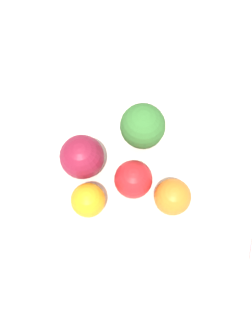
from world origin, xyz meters
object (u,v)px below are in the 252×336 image
apple_red (82,157)px  apple_green (133,179)px  orange_front (172,197)px  orange_back (88,200)px  broccoli (140,125)px  bowl (126,174)px

apple_red → apple_green: bearing=-178.7°
orange_front → orange_back: orange_front is taller
orange_front → orange_back: (0.10, 0.05, -0.00)m
broccoli → orange_front: (-0.08, 0.07, -0.02)m
orange_back → broccoli: bearing=-99.5°
broccoli → apple_red: 0.09m
apple_red → orange_back: size_ratio=1.32×
bowl → orange_back: (0.02, 0.07, 0.04)m
apple_red → orange_back: (-0.03, 0.05, -0.01)m
bowl → apple_green: (-0.02, 0.02, 0.04)m
bowl → orange_front: orange_front is taller
bowl → broccoli: (0.00, -0.05, 0.06)m
broccoli → apple_red: broccoli is taller
bowl → orange_back: 0.08m
orange_front → orange_back: size_ratio=1.07×
bowl → broccoli: broccoli is taller
apple_red → apple_green: (-0.08, -0.00, -0.00)m
apple_red → apple_green: size_ratio=1.17×
orange_front → orange_back: 0.11m
bowl → orange_back: size_ratio=4.81×
broccoli → apple_red: size_ratio=1.23×
apple_green → orange_back: (0.04, 0.05, -0.00)m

